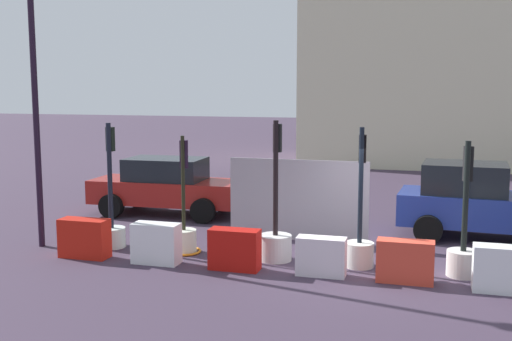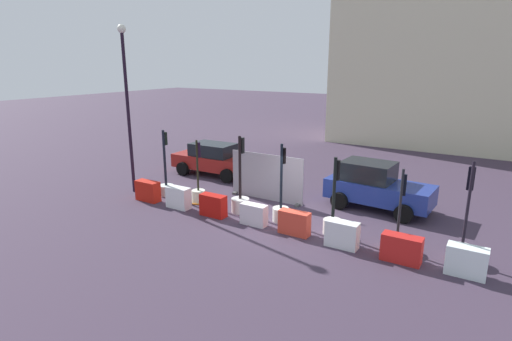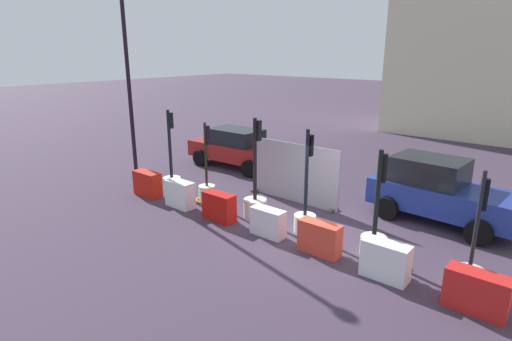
{
  "view_description": "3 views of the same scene",
  "coord_description": "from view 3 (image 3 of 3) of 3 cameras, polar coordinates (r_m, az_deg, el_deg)",
  "views": [
    {
      "loc": [
        1.21,
        -12.89,
        3.78
      ],
      "look_at": [
        -2.43,
        0.02,
        1.95
      ],
      "focal_mm": 43.53,
      "sensor_mm": 36.0,
      "label": 1
    },
    {
      "loc": [
        6.59,
        -12.74,
        5.76
      ],
      "look_at": [
        -1.73,
        0.71,
        1.55
      ],
      "focal_mm": 28.69,
      "sensor_mm": 36.0,
      "label": 2
    },
    {
      "loc": [
        5.6,
        -9.18,
        4.92
      ],
      "look_at": [
        -1.77,
        -0.28,
        1.55
      ],
      "focal_mm": 28.92,
      "sensor_mm": 36.0,
      "label": 3
    }
  ],
  "objects": [
    {
      "name": "construction_barrier_3",
      "position": [
        11.4,
        1.67,
        -7.17
      ],
      "size": [
        0.99,
        0.4,
        0.78
      ],
      "color": "silver",
      "rests_on": "ground_plane"
    },
    {
      "name": "traffic_light_5",
      "position": [
        10.1,
        27.36,
        -12.59
      ],
      "size": [
        0.94,
        0.94,
        2.65
      ],
      "color": "beige",
      "rests_on": "ground_plane"
    },
    {
      "name": "site_fence_panel",
      "position": [
        13.84,
        5.13,
        -0.48
      ],
      "size": [
        3.46,
        0.5,
        2.01
      ],
      "color": "#9C95A0",
      "rests_on": "ground_plane"
    },
    {
      "name": "construction_barrier_5",
      "position": [
        9.8,
        17.46,
        -11.83
      ],
      "size": [
        1.04,
        0.45,
        0.86
      ],
      "color": "white",
      "rests_on": "ground_plane"
    },
    {
      "name": "street_lamp_post",
      "position": [
        15.83,
        -17.37,
        13.57
      ],
      "size": [
        0.36,
        0.36,
        7.27
      ],
      "color": "black",
      "rests_on": "ground_plane"
    },
    {
      "name": "traffic_light_3",
      "position": [
        11.6,
        6.82,
        -5.98
      ],
      "size": [
        0.61,
        0.61,
        2.94
      ],
      "color": "silver",
      "rests_on": "ground_plane"
    },
    {
      "name": "construction_barrier_1",
      "position": [
        13.64,
        -10.46,
        -3.23
      ],
      "size": [
        1.01,
        0.46,
        0.87
      ],
      "color": "white",
      "rests_on": "ground_plane"
    },
    {
      "name": "car_blue_estate",
      "position": [
        13.35,
        24.03,
        -2.63
      ],
      "size": [
        4.22,
        2.3,
        1.88
      ],
      "color": "navy",
      "rests_on": "ground_plane"
    },
    {
      "name": "traffic_light_4",
      "position": [
        10.66,
        16.05,
        -8.54
      ],
      "size": [
        0.64,
        0.64,
        2.72
      ],
      "color": "beige",
      "rests_on": "ground_plane"
    },
    {
      "name": "construction_barrier_6",
      "position": [
        9.37,
        28.18,
        -14.59
      ],
      "size": [
        1.15,
        0.46,
        0.83
      ],
      "color": "red",
      "rests_on": "ground_plane"
    },
    {
      "name": "ground_plane",
      "position": [
        11.83,
        7.56,
        -8.48
      ],
      "size": [
        120.0,
        120.0,
        0.0
      ],
      "primitive_type": "plane",
      "color": "#3D3041"
    },
    {
      "name": "construction_barrier_4",
      "position": [
        10.55,
        8.8,
        -9.22
      ],
      "size": [
        1.09,
        0.4,
        0.83
      ],
      "color": "#D93F2C",
      "rests_on": "ground_plane"
    },
    {
      "name": "traffic_light_0",
      "position": [
        15.35,
        -11.59,
        -0.51
      ],
      "size": [
        0.65,
        0.65,
        2.94
      ],
      "color": "silver",
      "rests_on": "ground_plane"
    },
    {
      "name": "traffic_light_2",
      "position": [
        12.61,
        -0.12,
        -3.98
      ],
      "size": [
        0.71,
        0.71,
        3.06
      ],
      "color": "silver",
      "rests_on": "ground_plane"
    },
    {
      "name": "traffic_light_1",
      "position": [
        14.08,
        -6.79,
        -2.43
      ],
      "size": [
        0.78,
        0.78,
        2.68
      ],
      "color": "silver",
      "rests_on": "ground_plane"
    },
    {
      "name": "construction_barrier_2",
      "position": [
        12.43,
        -5.12,
        -5.02
      ],
      "size": [
        1.05,
        0.43,
        0.85
      ],
      "color": "#B7130D",
      "rests_on": "ground_plane"
    },
    {
      "name": "car_red_compact",
      "position": [
        18.0,
        -2.68,
        3.15
      ],
      "size": [
        4.54,
        2.11,
        1.68
      ],
      "color": "maroon",
      "rests_on": "ground_plane"
    },
    {
      "name": "construction_barrier_0",
      "position": [
        14.94,
        -14.77,
        -1.78
      ],
      "size": [
        1.1,
        0.45,
        0.86
      ],
      "color": "red",
      "rests_on": "ground_plane"
    }
  ]
}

